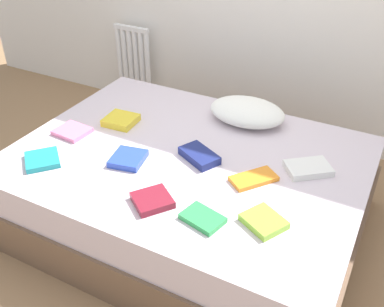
{
  "coord_description": "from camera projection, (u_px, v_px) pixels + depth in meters",
  "views": [
    {
      "loc": [
        1.0,
        -1.84,
        1.9
      ],
      "look_at": [
        0.0,
        0.05,
        0.48
      ],
      "focal_mm": 41.21,
      "sensor_mm": 36.0,
      "label": 1
    }
  ],
  "objects": [
    {
      "name": "ground_plane",
      "position": [
        188.0,
        220.0,
        2.8
      ],
      "size": [
        8.0,
        8.0,
        0.0
      ],
      "primitive_type": "plane",
      "color": "#93704C"
    },
    {
      "name": "textbook_maroon",
      "position": [
        152.0,
        200.0,
        2.15
      ],
      "size": [
        0.24,
        0.25,
        0.04
      ],
      "primitive_type": "cube",
      "rotation": [
        0.0,
        0.0,
        0.93
      ],
      "color": "maroon",
      "rests_on": "bed"
    },
    {
      "name": "textbook_pink",
      "position": [
        72.0,
        131.0,
        2.71
      ],
      "size": [
        0.21,
        0.19,
        0.03
      ],
      "primitive_type": "cube",
      "rotation": [
        0.0,
        0.0,
        -0.08
      ],
      "color": "pink",
      "rests_on": "bed"
    },
    {
      "name": "textbook_white",
      "position": [
        308.0,
        168.0,
        2.38
      ],
      "size": [
        0.28,
        0.27,
        0.04
      ],
      "primitive_type": "cube",
      "rotation": [
        0.0,
        0.0,
        0.67
      ],
      "color": "white",
      "rests_on": "bed"
    },
    {
      "name": "pillow",
      "position": [
        247.0,
        112.0,
        2.81
      ],
      "size": [
        0.49,
        0.35,
        0.13
      ],
      "primitive_type": "ellipsoid",
      "color": "white",
      "rests_on": "bed"
    },
    {
      "name": "textbook_green",
      "position": [
        203.0,
        218.0,
        2.05
      ],
      "size": [
        0.22,
        0.17,
        0.03
      ],
      "primitive_type": "cube",
      "rotation": [
        0.0,
        0.0,
        -0.24
      ],
      "color": "green",
      "rests_on": "bed"
    },
    {
      "name": "textbook_navy",
      "position": [
        199.0,
        156.0,
        2.47
      ],
      "size": [
        0.27,
        0.22,
        0.05
      ],
      "primitive_type": "cube",
      "rotation": [
        0.0,
        0.0,
        -0.46
      ],
      "color": "navy",
      "rests_on": "bed"
    },
    {
      "name": "textbook_yellow",
      "position": [
        121.0,
        120.0,
        2.81
      ],
      "size": [
        0.2,
        0.2,
        0.04
      ],
      "primitive_type": "cube",
      "rotation": [
        0.0,
        0.0,
        0.08
      ],
      "color": "yellow",
      "rests_on": "bed"
    },
    {
      "name": "textbook_lime",
      "position": [
        264.0,
        221.0,
        2.03
      ],
      "size": [
        0.24,
        0.23,
        0.04
      ],
      "primitive_type": "cube",
      "rotation": [
        0.0,
        0.0,
        -0.49
      ],
      "color": "#8CC638",
      "rests_on": "bed"
    },
    {
      "name": "textbook_orange",
      "position": [
        254.0,
        179.0,
        2.31
      ],
      "size": [
        0.24,
        0.27,
        0.02
      ],
      "primitive_type": "cube",
      "rotation": [
        0.0,
        0.0,
        0.92
      ],
      "color": "orange",
      "rests_on": "bed"
    },
    {
      "name": "textbook_blue",
      "position": [
        128.0,
        159.0,
        2.45
      ],
      "size": [
        0.21,
        0.22,
        0.04
      ],
      "primitive_type": "cube",
      "rotation": [
        0.0,
        0.0,
        0.2
      ],
      "color": "#2847B7",
      "rests_on": "bed"
    },
    {
      "name": "radiator",
      "position": [
        133.0,
        60.0,
        3.9
      ],
      "size": [
        0.34,
        0.04,
        0.6
      ],
      "color": "white",
      "rests_on": "ground"
    },
    {
      "name": "textbook_teal",
      "position": [
        42.0,
        160.0,
        2.45
      ],
      "size": [
        0.26,
        0.26,
        0.03
      ],
      "primitive_type": "cube",
      "rotation": [
        0.0,
        0.0,
        -0.73
      ],
      "color": "teal",
      "rests_on": "bed"
    },
    {
      "name": "bed",
      "position": [
        188.0,
        190.0,
        2.66
      ],
      "size": [
        2.0,
        1.5,
        0.5
      ],
      "color": "brown",
      "rests_on": "ground"
    }
  ]
}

